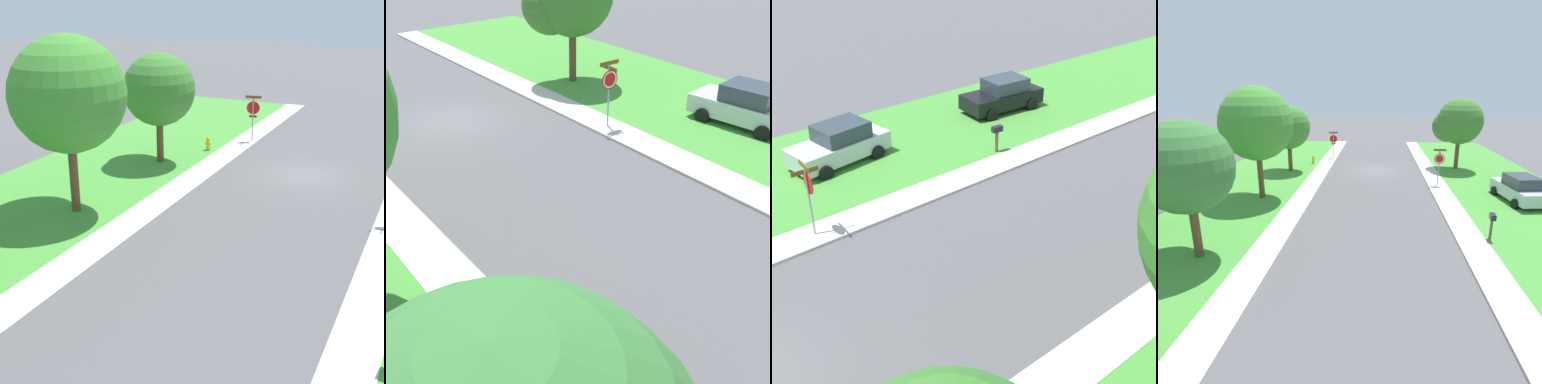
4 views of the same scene
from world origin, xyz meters
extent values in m
cube|color=beige|center=(-4.70, 12.00, 0.05)|extent=(1.40, 56.00, 0.10)
cube|color=#479338|center=(-9.40, 12.00, 0.04)|extent=(8.00, 56.00, 0.08)
cylinder|color=#9E9EA3|center=(-4.71, 4.63, 1.30)|extent=(0.07, 0.07, 2.60)
cylinder|color=red|center=(-4.71, 4.68, 2.05)|extent=(0.76, 0.07, 0.76)
cylinder|color=white|center=(-4.71, 4.70, 2.05)|extent=(0.67, 0.04, 0.67)
cylinder|color=red|center=(-4.71, 4.70, 2.05)|extent=(0.55, 0.03, 0.55)
cube|color=brown|center=(-4.71, 4.63, 2.69)|extent=(0.92, 0.07, 0.16)
cube|color=brown|center=(-4.71, 4.63, 2.50)|extent=(0.07, 0.92, 0.16)
cube|color=silver|center=(-9.21, 7.95, 0.70)|extent=(2.35, 4.50, 0.76)
cube|color=#2D3842|center=(-9.23, 8.15, 1.42)|extent=(1.86, 2.29, 0.68)
cylinder|color=black|center=(-8.14, 6.75, 0.32)|extent=(0.32, 0.67, 0.64)
cylinder|color=black|center=(-9.92, 6.51, 0.32)|extent=(0.32, 0.67, 0.64)
cylinder|color=black|center=(-8.49, 9.39, 0.32)|extent=(0.32, 0.67, 0.64)
cylinder|color=black|center=(-10.27, 9.15, 0.32)|extent=(0.32, 0.67, 0.64)
cube|color=black|center=(-9.34, 17.51, 0.70)|extent=(2.10, 4.42, 0.76)
cube|color=#2D3842|center=(-9.32, 17.71, 1.42)|extent=(1.74, 2.21, 0.68)
cylinder|color=black|center=(-8.53, 16.12, 0.32)|extent=(0.28, 0.66, 0.64)
cylinder|color=black|center=(-10.33, 16.24, 0.32)|extent=(0.28, 0.66, 0.64)
cylinder|color=black|center=(-8.34, 18.78, 0.32)|extent=(0.28, 0.66, 0.64)
cylinder|color=black|center=(-10.14, 18.90, 0.32)|extent=(0.28, 0.66, 0.64)
cube|color=brown|center=(-5.64, 13.82, 0.53)|extent=(0.10, 0.10, 1.05)
cube|color=black|center=(-5.64, 13.82, 1.18)|extent=(0.29, 0.50, 0.26)
camera|label=1|loc=(-6.01, 26.28, 8.89)|focal=53.17mm
camera|label=2|loc=(8.31, 18.81, 8.36)|focal=47.13mm
camera|label=3|loc=(10.15, -0.89, 10.41)|focal=49.74mm
camera|label=4|loc=(-0.15, 28.61, 6.88)|focal=30.62mm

